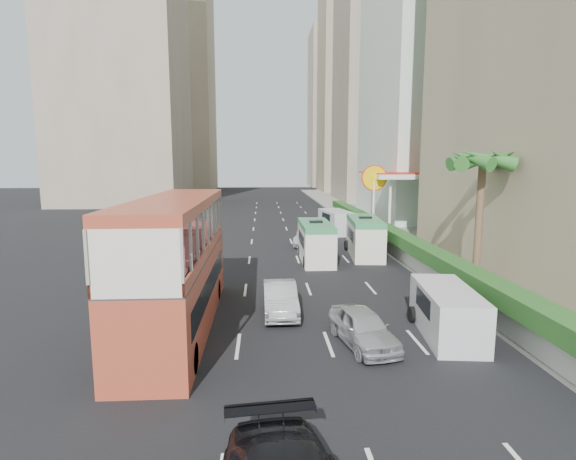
{
  "coord_description": "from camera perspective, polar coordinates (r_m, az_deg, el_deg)",
  "views": [
    {
      "loc": [
        -2.7,
        -17.03,
        6.38
      ],
      "look_at": [
        -1.5,
        4.0,
        3.2
      ],
      "focal_mm": 28.0,
      "sensor_mm": 36.0,
      "label": 1
    }
  ],
  "objects": [
    {
      "name": "double_decker_bus",
      "position": [
        17.77,
        -13.92,
        -4.18
      ],
      "size": [
        2.5,
        11.0,
        5.06
      ],
      "primitive_type": "cube",
      "color": "#B2442C",
      "rests_on": "ground"
    },
    {
      "name": "minibus_near",
      "position": [
        29.31,
        3.53,
        -1.5
      ],
      "size": [
        1.9,
        5.68,
        2.52
      ],
      "primitive_type": "cube",
      "rotation": [
        0.0,
        0.0,
        0.0
      ],
      "color": "silver",
      "rests_on": "ground"
    },
    {
      "name": "panel_van_near",
      "position": [
        17.9,
        19.53,
        -9.78
      ],
      "size": [
        2.28,
        4.63,
        1.78
      ],
      "primitive_type": "cube",
      "rotation": [
        0.0,
        0.0,
        -0.11
      ],
      "color": "silver",
      "rests_on": "ground"
    },
    {
      "name": "hedge",
      "position": [
        32.65,
        12.6,
        -0.17
      ],
      "size": [
        1.1,
        44.0,
        0.7
      ],
      "primitive_type": "cube",
      "color": "#2D6626",
      "rests_on": "kerb_wall"
    },
    {
      "name": "tower_far_b",
      "position": [
        123.38,
        6.16,
        14.87
      ],
      "size": [
        14.0,
        14.0,
        40.0
      ],
      "primitive_type": "cube",
      "color": "tan",
      "rests_on": "ground"
    },
    {
      "name": "tower_mid",
      "position": [
        80.03,
        12.76,
        21.84
      ],
      "size": [
        16.0,
        16.0,
        50.0
      ],
      "primitive_type": "cube",
      "color": "tan",
      "rests_on": "ground"
    },
    {
      "name": "car_silver_lane_b",
      "position": [
        16.55,
        9.43,
        -14.21
      ],
      "size": [
        2.23,
        4.01,
        1.29
      ],
      "primitive_type": "imported",
      "rotation": [
        0.0,
        0.0,
        0.19
      ],
      "color": "silver",
      "rests_on": "ground"
    },
    {
      "name": "sidewalk",
      "position": [
        44.08,
        12.17,
        0.19
      ],
      "size": [
        6.0,
        120.0,
        0.18
      ],
      "primitive_type": "cube",
      "color": "#99968C",
      "rests_on": "ground"
    },
    {
      "name": "kerb_wall",
      "position": [
        32.78,
        12.55,
        -1.64
      ],
      "size": [
        0.3,
        44.0,
        1.0
      ],
      "primitive_type": "cube",
      "color": "silver",
      "rests_on": "sidewalk"
    },
    {
      "name": "shell_station",
      "position": [
        42.16,
        14.31,
        3.38
      ],
      "size": [
        6.5,
        8.0,
        5.5
      ],
      "primitive_type": "cube",
      "color": "silver",
      "rests_on": "ground"
    },
    {
      "name": "ground_plane",
      "position": [
        18.39,
        5.5,
        -11.76
      ],
      "size": [
        200.0,
        200.0,
        0.0
      ],
      "primitive_type": "plane",
      "color": "black",
      "rests_on": "ground"
    },
    {
      "name": "tower_left_b",
      "position": [
        110.02,
        -13.94,
        17.03
      ],
      "size": [
        16.0,
        16.0,
        46.0
      ],
      "primitive_type": "cube",
      "color": "tan",
      "rests_on": "ground"
    },
    {
      "name": "tower_far_a",
      "position": [
        102.18,
        8.28,
        17.29
      ],
      "size": [
        14.0,
        14.0,
        44.0
      ],
      "primitive_type": "cube",
      "color": "tan",
      "rests_on": "ground"
    },
    {
      "name": "minibus_far",
      "position": [
        31.29,
        9.71,
        -0.89
      ],
      "size": [
        2.47,
        6.01,
        2.6
      ],
      "primitive_type": "cube",
      "rotation": [
        0.0,
        0.0,
        -0.09
      ],
      "color": "silver",
      "rests_on": "ground"
    },
    {
      "name": "palm_tree",
      "position": [
        23.7,
        23.07,
        0.62
      ],
      "size": [
        0.36,
        0.36,
        6.4
      ],
      "primitive_type": "cylinder",
      "color": "brown",
      "rests_on": "sidewalk"
    },
    {
      "name": "van_asset",
      "position": [
        35.01,
        2.67,
        -1.93
      ],
      "size": [
        2.91,
        4.99,
        1.3
      ],
      "primitive_type": "imported",
      "rotation": [
        0.0,
        0.0,
        -0.17
      ],
      "color": "silver",
      "rests_on": "ground"
    },
    {
      "name": "panel_van_far",
      "position": [
        41.13,
        6.18,
        1.04
      ],
      "size": [
        2.8,
        5.32,
        2.03
      ],
      "primitive_type": "cube",
      "rotation": [
        0.0,
        0.0,
        0.16
      ],
      "color": "silver",
      "rests_on": "ground"
    },
    {
      "name": "tower_left_a",
      "position": [
        77.64,
        -20.74,
        22.69
      ],
      "size": [
        18.0,
        18.0,
        52.0
      ],
      "primitive_type": "cube",
      "color": "tan",
      "rests_on": "ground"
    },
    {
      "name": "car_silver_lane_a",
      "position": [
        19.5,
        -1.0,
        -10.51
      ],
      "size": [
        1.45,
        3.99,
        1.31
      ],
      "primitive_type": "imported",
      "rotation": [
        0.0,
        0.0,
        0.02
      ],
      "color": "silver",
      "rests_on": "ground"
    }
  ]
}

